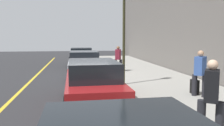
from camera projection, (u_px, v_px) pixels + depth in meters
name	position (u px, v px, depth m)	size (l,w,h in m)	color
ground_plane	(90.00, 77.00, 13.81)	(56.00, 56.00, 0.00)	#28282B
sidewalk	(143.00, 74.00, 14.32)	(28.00, 4.60, 0.15)	gray
lane_stripe_centre	(34.00, 78.00, 13.31)	(28.00, 0.14, 0.01)	gold
snow_bank_curb	(103.00, 77.00, 12.89)	(5.86, 0.56, 0.22)	white
parked_car_red	(93.00, 82.00, 8.06)	(4.72, 1.94, 1.51)	black
parked_car_silver	(84.00, 64.00, 13.77)	(4.12, 1.91, 1.51)	black
parked_car_black	(82.00, 57.00, 18.97)	(4.18, 2.02, 1.51)	black
pedestrian_black_coat	(211.00, 96.00, 4.94)	(0.54, 0.49, 1.68)	black
pedestrian_burgundy_coat	(118.00, 58.00, 14.87)	(0.51, 0.50, 1.63)	black
pedestrian_blue_coat	(200.00, 72.00, 8.42)	(0.51, 0.53, 1.69)	black
traffic_light_pole	(124.00, 15.00, 10.44)	(0.35, 0.26, 4.69)	#2D2D19
rolling_suitcase	(195.00, 87.00, 8.89)	(0.34, 0.22, 0.90)	black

